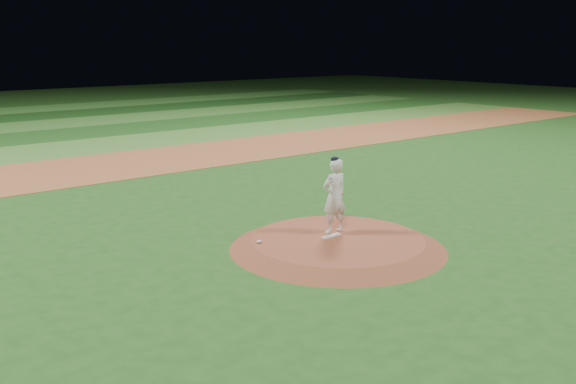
# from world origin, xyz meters

# --- Properties ---
(ground) EXTENTS (120.00, 120.00, 0.00)m
(ground) POSITION_xyz_m (0.00, 0.00, 0.00)
(ground) COLOR #21511A
(ground) RESTS_ON ground
(infield_dirt_band) EXTENTS (70.00, 6.00, 0.02)m
(infield_dirt_band) POSITION_xyz_m (0.00, 14.00, 0.01)
(infield_dirt_band) COLOR #9C5930
(infield_dirt_band) RESTS_ON ground
(outfield_stripe_0) EXTENTS (70.00, 5.00, 0.02)m
(outfield_stripe_0) POSITION_xyz_m (0.00, 19.50, 0.01)
(outfield_stripe_0) COLOR #427C2D
(outfield_stripe_0) RESTS_ON ground
(outfield_stripe_1) EXTENTS (70.00, 5.00, 0.02)m
(outfield_stripe_1) POSITION_xyz_m (0.00, 24.50, 0.01)
(outfield_stripe_1) COLOR #1C4F19
(outfield_stripe_1) RESTS_ON ground
(outfield_stripe_2) EXTENTS (70.00, 5.00, 0.02)m
(outfield_stripe_2) POSITION_xyz_m (0.00, 29.50, 0.01)
(outfield_stripe_2) COLOR #37732A
(outfield_stripe_2) RESTS_ON ground
(pitchers_mound) EXTENTS (5.50, 5.50, 0.25)m
(pitchers_mound) POSITION_xyz_m (0.00, 0.00, 0.12)
(pitchers_mound) COLOR brown
(pitchers_mound) RESTS_ON ground
(pitching_rubber) EXTENTS (0.62, 0.18, 0.03)m
(pitching_rubber) POSITION_xyz_m (0.00, 0.23, 0.27)
(pitching_rubber) COLOR silver
(pitching_rubber) RESTS_ON pitchers_mound
(rosin_bag) EXTENTS (0.13, 0.13, 0.07)m
(rosin_bag) POSITION_xyz_m (-1.76, 0.98, 0.29)
(rosin_bag) COLOR silver
(rosin_bag) RESTS_ON pitchers_mound
(pitcher_on_mound) EXTENTS (0.75, 0.52, 2.02)m
(pitcher_on_mound) POSITION_xyz_m (0.30, 0.46, 1.24)
(pitcher_on_mound) COLOR white
(pitcher_on_mound) RESTS_ON pitchers_mound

